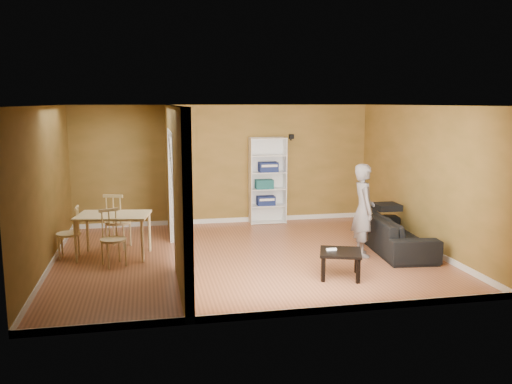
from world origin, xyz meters
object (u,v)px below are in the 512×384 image
bookshelf (267,180)px  chair_near (113,238)px  person (364,202)px  dining_table (113,219)px  chair_far (118,220)px  coffee_table (341,255)px  sofa (395,228)px  chair_left (68,232)px

bookshelf → chair_near: bearing=-139.6°
person → chair_near: person is taller
dining_table → chair_near: size_ratio=1.29×
chair_far → coffee_table: bearing=164.0°
dining_table → chair_far: 0.60m
sofa → chair_left: (-5.72, 0.64, 0.04)m
chair_left → chair_far: chair_far is taller
person → chair_far: person is taller
sofa → person: person is taller
dining_table → chair_near: chair_near is taller
coffee_table → dining_table: dining_table is taller
coffee_table → chair_left: bearing=155.6°
coffee_table → chair_near: (-3.44, 1.30, 0.12)m
bookshelf → dining_table: bearing=-145.9°
bookshelf → chair_far: (-3.15, -1.58, -0.43)m
sofa → dining_table: sofa is taller
sofa → dining_table: (-4.96, 0.57, 0.26)m
coffee_table → chair_left: chair_left is taller
chair_left → chair_far: bearing=123.0°
coffee_table → chair_far: size_ratio=0.60×
person → chair_near: bearing=92.8°
sofa → chair_left: bearing=88.7°
person → coffee_table: size_ratio=3.07×
sofa → coffee_table: 1.96m
person → chair_near: (-4.23, 0.24, -0.48)m
chair_left → bookshelf: bearing=118.9°
bookshelf → dining_table: 3.86m
sofa → bookshelf: bookshelf is taller
dining_table → chair_far: bearing=85.6°
bookshelf → chair_near: size_ratio=2.04×
chair_far → chair_near: bearing=108.1°
person → bookshelf: size_ratio=1.00×
person → chair_left: size_ratio=2.11×
coffee_table → chair_far: (-3.41, 2.41, 0.17)m
coffee_table → chair_near: bearing=159.2°
person → chair_near: 4.26m
chair_near → chair_far: size_ratio=0.90×
chair_near → chair_far: bearing=65.9°
coffee_table → dining_table: 3.93m
chair_near → sofa: bearing=-23.4°
chair_near → chair_far: chair_far is taller
sofa → chair_near: size_ratio=2.32×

